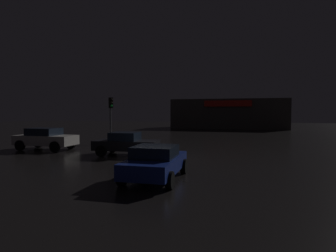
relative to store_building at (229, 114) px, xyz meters
The scene contains 6 objects.
ground_plane 32.64m from the store_building, 94.57° to the right, with size 120.00×120.00×0.00m, color black.
store_building is the anchor object (origin of this frame).
traffic_signal_main 27.34m from the store_building, 107.84° to the right, with size 0.42×0.43×3.86m.
car_near 36.96m from the store_building, 91.52° to the right, with size 2.03×3.89×1.32m.
car_far 31.86m from the store_building, 98.30° to the right, with size 3.99×2.20×1.40m.
car_crossing 32.67m from the store_building, 109.82° to the right, with size 4.19×2.02×1.52m.
Camera 1 is at (4.89, -14.72, 2.61)m, focal length 29.68 mm.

